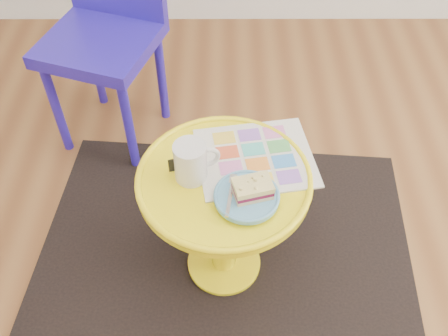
{
  "coord_description": "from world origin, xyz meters",
  "views": [
    {
      "loc": [
        -0.45,
        -0.47,
        1.53
      ],
      "look_at": [
        -0.45,
        0.43,
        0.51
      ],
      "focal_mm": 40.0,
      "sensor_mm": 36.0,
      "label": 1
    }
  ],
  "objects_px": {
    "chair": "(106,20)",
    "plate": "(247,197)",
    "side_table": "(224,206)",
    "mug": "(191,161)",
    "newspaper": "(255,157)"
  },
  "relations": [
    {
      "from": "newspaper",
      "to": "mug",
      "type": "distance_m",
      "value": 0.2
    },
    {
      "from": "newspaper",
      "to": "plate",
      "type": "relative_size",
      "value": 1.88
    },
    {
      "from": "mug",
      "to": "plate",
      "type": "xyz_separation_m",
      "value": [
        0.15,
        -0.09,
        -0.04
      ]
    },
    {
      "from": "chair",
      "to": "plate",
      "type": "height_order",
      "value": "chair"
    },
    {
      "from": "side_table",
      "to": "mug",
      "type": "relative_size",
      "value": 3.86
    },
    {
      "from": "chair",
      "to": "plate",
      "type": "xyz_separation_m",
      "value": [
        0.5,
        -0.82,
        -0.02
      ]
    },
    {
      "from": "mug",
      "to": "chair",
      "type": "bearing_deg",
      "value": 101.18
    },
    {
      "from": "side_table",
      "to": "plate",
      "type": "height_order",
      "value": "plate"
    },
    {
      "from": "side_table",
      "to": "chair",
      "type": "height_order",
      "value": "chair"
    },
    {
      "from": "chair",
      "to": "plate",
      "type": "relative_size",
      "value": 5.05
    },
    {
      "from": "side_table",
      "to": "plate",
      "type": "xyz_separation_m",
      "value": [
        0.06,
        -0.08,
        0.15
      ]
    },
    {
      "from": "side_table",
      "to": "mug",
      "type": "xyz_separation_m",
      "value": [
        -0.09,
        0.01,
        0.19
      ]
    },
    {
      "from": "newspaper",
      "to": "chair",
      "type": "bearing_deg",
      "value": 119.42
    },
    {
      "from": "mug",
      "to": "plate",
      "type": "bearing_deg",
      "value": -45.41
    },
    {
      "from": "side_table",
      "to": "chair",
      "type": "bearing_deg",
      "value": 120.75
    }
  ]
}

